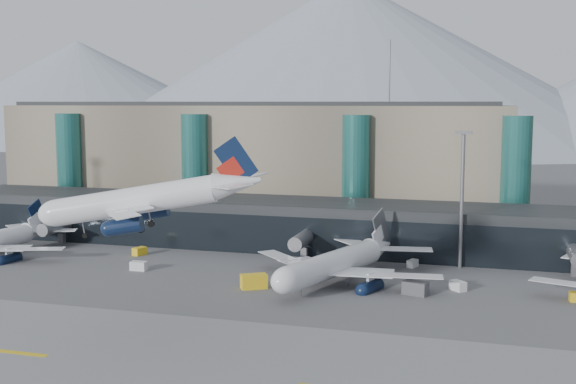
{
  "coord_description": "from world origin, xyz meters",
  "views": [
    {
      "loc": [
        36.09,
        -88.28,
        30.89
      ],
      "look_at": [
        1.03,
        32.0,
        15.23
      ],
      "focal_mm": 45.0,
      "sensor_mm": 36.0,
      "label": 1
    }
  ],
  "objects_px": {
    "veh_b": "(140,251)",
    "veh_a": "(139,266)",
    "veh_g": "(458,286)",
    "hero_jet": "(157,192)",
    "veh_h": "(254,281)",
    "lightmast_mid": "(462,191)",
    "veh_d": "(413,264)",
    "jet_parked_mid": "(344,254)",
    "veh_c": "(415,288)"
  },
  "relations": [
    {
      "from": "jet_parked_mid",
      "to": "veh_h",
      "type": "bearing_deg",
      "value": 145.15
    },
    {
      "from": "veh_b",
      "to": "veh_c",
      "type": "bearing_deg",
      "value": -85.53
    },
    {
      "from": "veh_b",
      "to": "lightmast_mid",
      "type": "bearing_deg",
      "value": -64.71
    },
    {
      "from": "hero_jet",
      "to": "jet_parked_mid",
      "type": "height_order",
      "value": "hero_jet"
    },
    {
      "from": "hero_jet",
      "to": "veh_c",
      "type": "relative_size",
      "value": 8.05
    },
    {
      "from": "jet_parked_mid",
      "to": "lightmast_mid",
      "type": "bearing_deg",
      "value": -31.76
    },
    {
      "from": "veh_a",
      "to": "veh_c",
      "type": "xyz_separation_m",
      "value": [
        50.99,
        -2.92,
        0.26
      ]
    },
    {
      "from": "veh_b",
      "to": "veh_a",
      "type": "bearing_deg",
      "value": -133.58
    },
    {
      "from": "veh_b",
      "to": "veh_h",
      "type": "relative_size",
      "value": 0.64
    },
    {
      "from": "veh_a",
      "to": "lightmast_mid",
      "type": "bearing_deg",
      "value": 16.82
    },
    {
      "from": "veh_c",
      "to": "veh_d",
      "type": "distance_m",
      "value": 19.81
    },
    {
      "from": "veh_b",
      "to": "veh_h",
      "type": "xyz_separation_m",
      "value": [
        30.9,
        -18.52,
        0.4
      ]
    },
    {
      "from": "veh_c",
      "to": "veh_h",
      "type": "height_order",
      "value": "veh_h"
    },
    {
      "from": "veh_a",
      "to": "veh_d",
      "type": "height_order",
      "value": "veh_a"
    },
    {
      "from": "veh_a",
      "to": "veh_b",
      "type": "xyz_separation_m",
      "value": [
        -6.25,
        12.17,
        -0.04
      ]
    },
    {
      "from": "hero_jet",
      "to": "veh_a",
      "type": "height_order",
      "value": "hero_jet"
    },
    {
      "from": "hero_jet",
      "to": "veh_h",
      "type": "height_order",
      "value": "hero_jet"
    },
    {
      "from": "veh_b",
      "to": "veh_d",
      "type": "height_order",
      "value": "veh_b"
    },
    {
      "from": "veh_d",
      "to": "veh_h",
      "type": "xyz_separation_m",
      "value": [
        -23.65,
        -23.05,
        0.48
      ]
    },
    {
      "from": "jet_parked_mid",
      "to": "veh_g",
      "type": "distance_m",
      "value": 19.98
    },
    {
      "from": "veh_b",
      "to": "veh_g",
      "type": "relative_size",
      "value": 1.0
    },
    {
      "from": "hero_jet",
      "to": "jet_parked_mid",
      "type": "distance_m",
      "value": 42.57
    },
    {
      "from": "jet_parked_mid",
      "to": "veh_b",
      "type": "distance_m",
      "value": 45.19
    },
    {
      "from": "veh_g",
      "to": "veh_h",
      "type": "xyz_separation_m",
      "value": [
        -32.77,
        -8.11,
        0.39
      ]
    },
    {
      "from": "veh_c",
      "to": "hero_jet",
      "type": "bearing_deg",
      "value": -118.6
    },
    {
      "from": "jet_parked_mid",
      "to": "veh_d",
      "type": "distance_m",
      "value": 17.4
    },
    {
      "from": "veh_a",
      "to": "veh_g",
      "type": "xyz_separation_m",
      "value": [
        57.42,
        1.76,
        -0.04
      ]
    },
    {
      "from": "veh_b",
      "to": "veh_g",
      "type": "height_order",
      "value": "veh_g"
    },
    {
      "from": "veh_d",
      "to": "hero_jet",
      "type": "bearing_deg",
      "value": 170.34
    },
    {
      "from": "hero_jet",
      "to": "lightmast_mid",
      "type": "bearing_deg",
      "value": 44.68
    },
    {
      "from": "lightmast_mid",
      "to": "jet_parked_mid",
      "type": "distance_m",
      "value": 26.35
    },
    {
      "from": "veh_d",
      "to": "veh_g",
      "type": "relative_size",
      "value": 0.9
    },
    {
      "from": "veh_b",
      "to": "veh_c",
      "type": "distance_m",
      "value": 59.19
    },
    {
      "from": "veh_h",
      "to": "veh_c",
      "type": "bearing_deg",
      "value": -24.06
    },
    {
      "from": "veh_d",
      "to": "veh_a",
      "type": "bearing_deg",
      "value": 128.96
    },
    {
      "from": "veh_g",
      "to": "veh_d",
      "type": "bearing_deg",
      "value": 168.27
    },
    {
      "from": "lightmast_mid",
      "to": "veh_d",
      "type": "bearing_deg",
      "value": -165.92
    },
    {
      "from": "veh_a",
      "to": "veh_h",
      "type": "distance_m",
      "value": 25.46
    },
    {
      "from": "veh_b",
      "to": "hero_jet",
      "type": "bearing_deg",
      "value": -130.06
    },
    {
      "from": "hero_jet",
      "to": "veh_b",
      "type": "bearing_deg",
      "value": 110.74
    },
    {
      "from": "veh_d",
      "to": "veh_g",
      "type": "distance_m",
      "value": 17.5
    },
    {
      "from": "jet_parked_mid",
      "to": "veh_a",
      "type": "relative_size",
      "value": 13.14
    },
    {
      "from": "lightmast_mid",
      "to": "hero_jet",
      "type": "relative_size",
      "value": 0.81
    },
    {
      "from": "veh_b",
      "to": "veh_h",
      "type": "distance_m",
      "value": 36.02
    },
    {
      "from": "jet_parked_mid",
      "to": "veh_h",
      "type": "height_order",
      "value": "jet_parked_mid"
    },
    {
      "from": "veh_h",
      "to": "veh_d",
      "type": "bearing_deg",
      "value": 12.8
    },
    {
      "from": "hero_jet",
      "to": "veh_a",
      "type": "xyz_separation_m",
      "value": [
        -20.34,
        32.62,
        -18.44
      ]
    },
    {
      "from": "veh_c",
      "to": "lightmast_mid",
      "type": "bearing_deg",
      "value": 92.2
    },
    {
      "from": "veh_c",
      "to": "veh_d",
      "type": "xyz_separation_m",
      "value": [
        -2.69,
        19.62,
        -0.39
      ]
    },
    {
      "from": "veh_g",
      "to": "hero_jet",
      "type": "bearing_deg",
      "value": -90.29
    }
  ]
}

